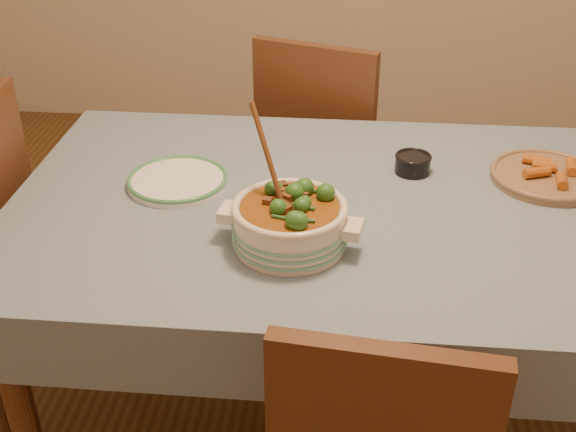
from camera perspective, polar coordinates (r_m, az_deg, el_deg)
The scene contains 7 objects.
floor at distance 2.36m, azimuth 2.78°, elevation -15.03°, with size 4.50×4.50×0.00m, color #4B2D15.
dining_table at distance 1.93m, azimuth 3.27°, elevation -1.21°, with size 1.68×1.08×0.76m.
stew_casserole at distance 1.67m, azimuth 0.12°, elevation -0.33°, with size 0.34×0.30×0.32m.
white_plate at distance 1.98m, azimuth -8.72°, elevation 2.81°, with size 0.29×0.29×0.02m.
condiment_bowl at distance 2.05m, azimuth 9.84°, elevation 4.18°, with size 0.13×0.13×0.05m.
fried_plate at distance 2.10m, azimuth 19.77°, elevation 3.12°, with size 0.36×0.36×0.05m.
chair_far at distance 2.70m, azimuth 2.89°, elevation 5.67°, with size 0.56×0.56×0.95m.
Camera 1 is at (0.04, -1.64, 1.69)m, focal length 45.00 mm.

